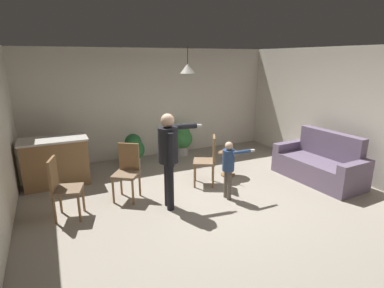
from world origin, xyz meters
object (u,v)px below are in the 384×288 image
object	(u,v)px
potted_plant_by_wall	(134,149)
kitchen_counter	(56,162)
person_adult	(169,151)
dining_chair_by_counter	(62,186)
person_child	(229,164)
couch_floral	(320,165)
side_table_by_couch	(228,161)
dining_chair_centre_back	(127,169)
dining_chair_near_wall	(208,158)
potted_plant_corner	(182,138)
spare_remote_on_table	(230,152)

from	to	relation	value
potted_plant_by_wall	kitchen_counter	bearing A→B (deg)	-167.98
person_adult	dining_chair_by_counter	size ratio (longest dim) A/B	1.62
person_child	dining_chair_by_counter	size ratio (longest dim) A/B	1.07
couch_floral	person_child	world-z (taller)	person_child
side_table_by_couch	person_child	distance (m)	1.18
dining_chair_by_counter	dining_chair_centre_back	size ratio (longest dim) A/B	1.00
person_adult	potted_plant_by_wall	xyz separation A→B (m)	(-0.03, 2.25, -0.57)
person_adult	dining_chair_centre_back	size ratio (longest dim) A/B	1.62
dining_chair_near_wall	potted_plant_by_wall	size ratio (longest dim) A/B	1.27
dining_chair_near_wall	potted_plant_corner	bearing A→B (deg)	19.17
kitchen_counter	person_child	world-z (taller)	person_child
couch_floral	side_table_by_couch	world-z (taller)	couch_floral
side_table_by_couch	dining_chair_near_wall	world-z (taller)	dining_chair_near_wall
dining_chair_centre_back	person_child	bearing A→B (deg)	-171.34
dining_chair_by_counter	potted_plant_by_wall	xyz separation A→B (m)	(1.61, 1.87, -0.11)
side_table_by_couch	spare_remote_on_table	distance (m)	0.21
dining_chair_centre_back	spare_remote_on_table	size ratio (longest dim) A/B	7.69
couch_floral	side_table_by_couch	bearing A→B (deg)	54.19
dining_chair_near_wall	potted_plant_corner	world-z (taller)	dining_chair_near_wall
kitchen_counter	person_child	size ratio (longest dim) A/B	1.18
couch_floral	dining_chair_centre_back	distance (m)	3.91
potted_plant_by_wall	person_adult	bearing A→B (deg)	-89.34
person_adult	dining_chair_near_wall	bearing A→B (deg)	126.90
couch_floral	dining_chair_centre_back	size ratio (longest dim) A/B	1.85
potted_plant_by_wall	spare_remote_on_table	bearing A→B (deg)	-39.88
person_child	couch_floral	bearing A→B (deg)	88.18
kitchen_counter	person_adult	size ratio (longest dim) A/B	0.78
kitchen_counter	potted_plant_by_wall	xyz separation A→B (m)	(1.66, 0.35, -0.04)
spare_remote_on_table	person_child	bearing A→B (deg)	-122.94
person_adult	potted_plant_corner	world-z (taller)	person_adult
kitchen_counter	dining_chair_centre_back	size ratio (longest dim) A/B	1.26
kitchen_counter	person_child	bearing A→B (deg)	-36.12
dining_chair_by_counter	person_adult	bearing A→B (deg)	92.43
dining_chair_by_counter	couch_floral	bearing A→B (deg)	99.20
kitchen_counter	side_table_by_couch	size ratio (longest dim) A/B	2.42
dining_chair_by_counter	dining_chair_centre_back	world-z (taller)	same
spare_remote_on_table	dining_chair_near_wall	bearing A→B (deg)	-161.46
dining_chair_by_counter	person_child	bearing A→B (deg)	95.13
dining_chair_centre_back	potted_plant_by_wall	size ratio (longest dim) A/B	1.27
kitchen_counter	side_table_by_couch	world-z (taller)	kitchen_counter
dining_chair_by_counter	potted_plant_by_wall	size ratio (longest dim) A/B	1.27
couch_floral	dining_chair_near_wall	size ratio (longest dim) A/B	1.85
person_adult	dining_chair_by_counter	world-z (taller)	person_adult
side_table_by_couch	person_adult	xyz separation A→B (m)	(-1.68, -0.84, 0.68)
potted_plant_by_wall	spare_remote_on_table	size ratio (longest dim) A/B	6.06
couch_floral	person_adult	xyz separation A→B (m)	(-3.27, 0.17, 0.68)
side_table_by_couch	person_adult	size ratio (longest dim) A/B	0.32
kitchen_counter	potted_plant_by_wall	bearing A→B (deg)	12.02
person_adult	potted_plant_corner	size ratio (longest dim) A/B	1.92
potted_plant_by_wall	dining_chair_centre_back	bearing A→B (deg)	-108.31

